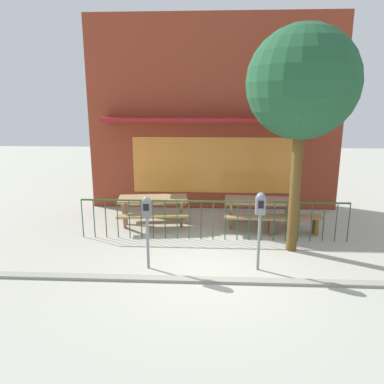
{
  "coord_description": "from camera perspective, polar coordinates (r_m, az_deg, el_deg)",
  "views": [
    {
      "loc": [
        -0.06,
        -6.75,
        3.24
      ],
      "look_at": [
        -0.53,
        2.03,
        1.07
      ],
      "focal_mm": 34.53,
      "sensor_mm": 36.0,
      "label": 1
    }
  ],
  "objects": [
    {
      "name": "ground",
      "position": [
        7.49,
        3.26,
        -11.82
      ],
      "size": [
        40.0,
        40.0,
        0.0
      ],
      "primitive_type": "plane",
      "color": "#A9A99B"
    },
    {
      "name": "pub_storefront",
      "position": [
        11.35,
        3.4,
        11.7
      ],
      "size": [
        7.55,
        1.26,
        5.69
      ],
      "color": "#461C12",
      "rests_on": "ground"
    },
    {
      "name": "patio_fence_front",
      "position": [
        8.78,
        3.3,
        -3.28
      ],
      "size": [
        6.37,
        0.04,
        0.97
      ],
      "color": "#2D4D22",
      "rests_on": "ground"
    },
    {
      "name": "picnic_table_left",
      "position": [
        9.82,
        -6.04,
        -1.78
      ],
      "size": [
        1.96,
        1.58,
        0.79
      ],
      "color": "#9F7B53",
      "rests_on": "ground"
    },
    {
      "name": "picnic_table_right",
      "position": [
        9.75,
        10.39,
        -2.04
      ],
      "size": [
        1.88,
        1.46,
        0.79
      ],
      "color": "#986B54",
      "rests_on": "ground"
    },
    {
      "name": "patio_bench",
      "position": [
        9.55,
        15.37,
        -4.29
      ],
      "size": [
        1.42,
        0.4,
        0.48
      ],
      "color": "olive",
      "rests_on": "ground"
    },
    {
      "name": "parking_meter_near",
      "position": [
        7.17,
        -6.98,
        -3.28
      ],
      "size": [
        0.18,
        0.17,
        1.48
      ],
      "color": "slate",
      "rests_on": "ground"
    },
    {
      "name": "parking_meter_far",
      "position": [
        7.15,
        10.49,
        -2.9
      ],
      "size": [
        0.18,
        0.17,
        1.57
      ],
      "color": "slate",
      "rests_on": "ground"
    },
    {
      "name": "street_tree",
      "position": [
        8.05,
        16.67,
        15.65
      ],
      "size": [
        2.28,
        2.28,
        4.74
      ],
      "color": "brown",
      "rests_on": "ground"
    },
    {
      "name": "curb_edge",
      "position": [
        7.03,
        3.27,
        -13.64
      ],
      "size": [
        10.57,
        0.2,
        0.11
      ],
      "primitive_type": "cube",
      "color": "gray",
      "rests_on": "ground"
    }
  ]
}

